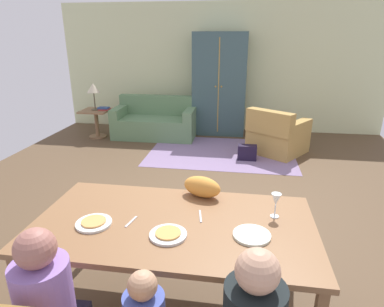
{
  "coord_description": "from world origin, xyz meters",
  "views": [
    {
      "loc": [
        0.53,
        -3.53,
        2.0
      ],
      "look_at": [
        0.03,
        -0.34,
        0.85
      ],
      "focal_mm": 30.73,
      "sensor_mm": 36.0,
      "label": 1
    }
  ],
  "objects_px": {
    "book_lower": "(105,109)",
    "table_lamp": "(93,89)",
    "wine_glass": "(276,200)",
    "armoire": "(220,85)",
    "armchair": "(277,136)",
    "handbag": "(247,153)",
    "cat": "(202,187)",
    "couch": "(156,122)",
    "plate_near_man": "(94,223)",
    "plate_near_child": "(168,235)",
    "plate_near_woman": "(252,235)",
    "dining_table": "(174,229)",
    "side_table": "(96,120)",
    "book_upper": "(104,108)"
  },
  "relations": [
    {
      "from": "plate_near_woman",
      "to": "armoire",
      "type": "xyz_separation_m",
      "value": [
        -0.6,
        5.11,
        0.28
      ]
    },
    {
      "from": "couch",
      "to": "armoire",
      "type": "distance_m",
      "value": 1.56
    },
    {
      "from": "plate_near_man",
      "to": "wine_glass",
      "type": "relative_size",
      "value": 1.34
    },
    {
      "from": "cat",
      "to": "armoire",
      "type": "bearing_deg",
      "value": 111.83
    },
    {
      "from": "plate_near_child",
      "to": "handbag",
      "type": "bearing_deg",
      "value": 80.96
    },
    {
      "from": "plate_near_man",
      "to": "table_lamp",
      "type": "xyz_separation_m",
      "value": [
        -1.99,
        4.41,
        0.24
      ]
    },
    {
      "from": "plate_near_child",
      "to": "wine_glass",
      "type": "xyz_separation_m",
      "value": [
        0.72,
        0.36,
        0.12
      ]
    },
    {
      "from": "plate_near_woman",
      "to": "armchair",
      "type": "distance_m",
      "value": 4.0
    },
    {
      "from": "handbag",
      "to": "plate_near_woman",
      "type": "bearing_deg",
      "value": -90.35
    },
    {
      "from": "couch",
      "to": "plate_near_man",
      "type": "bearing_deg",
      "value": -80.32
    },
    {
      "from": "plate_near_child",
      "to": "plate_near_woman",
      "type": "distance_m",
      "value": 0.55
    },
    {
      "from": "table_lamp",
      "to": "book_lower",
      "type": "distance_m",
      "value": 0.46
    },
    {
      "from": "plate_near_woman",
      "to": "armoire",
      "type": "bearing_deg",
      "value": 96.66
    },
    {
      "from": "plate_near_woman",
      "to": "cat",
      "type": "height_order",
      "value": "cat"
    },
    {
      "from": "dining_table",
      "to": "plate_near_man",
      "type": "bearing_deg",
      "value": -167.61
    },
    {
      "from": "dining_table",
      "to": "book_upper",
      "type": "bearing_deg",
      "value": 118.79
    },
    {
      "from": "armchair",
      "to": "handbag",
      "type": "xyz_separation_m",
      "value": [
        -0.52,
        -0.46,
        -0.19
      ]
    },
    {
      "from": "handbag",
      "to": "side_table",
      "type": "bearing_deg",
      "value": 163.84
    },
    {
      "from": "couch",
      "to": "book_lower",
      "type": "height_order",
      "value": "couch"
    },
    {
      "from": "armoire",
      "to": "handbag",
      "type": "xyz_separation_m",
      "value": [
        0.62,
        -1.62,
        -0.92
      ]
    },
    {
      "from": "cat",
      "to": "couch",
      "type": "xyz_separation_m",
      "value": [
        -1.49,
        4.12,
        -0.54
      ]
    },
    {
      "from": "couch",
      "to": "armoire",
      "type": "height_order",
      "value": "armoire"
    },
    {
      "from": "plate_near_woman",
      "to": "couch",
      "type": "bearing_deg",
      "value": 112.13
    },
    {
      "from": "wine_glass",
      "to": "armoire",
      "type": "relative_size",
      "value": 0.09
    },
    {
      "from": "couch",
      "to": "plate_near_woman",
      "type": "bearing_deg",
      "value": -67.87
    },
    {
      "from": "book_lower",
      "to": "table_lamp",
      "type": "bearing_deg",
      "value": -176.85
    },
    {
      "from": "plate_near_woman",
      "to": "table_lamp",
      "type": "distance_m",
      "value": 5.37
    },
    {
      "from": "wine_glass",
      "to": "armchair",
      "type": "height_order",
      "value": "wine_glass"
    },
    {
      "from": "dining_table",
      "to": "cat",
      "type": "xyz_separation_m",
      "value": [
        0.15,
        0.43,
        0.15
      ]
    },
    {
      "from": "armchair",
      "to": "dining_table",
      "type": "bearing_deg",
      "value": -105.79
    },
    {
      "from": "side_table",
      "to": "armoire",
      "type": "bearing_deg",
      "value": 16.12
    },
    {
      "from": "side_table",
      "to": "plate_near_child",
      "type": "bearing_deg",
      "value": -60.39
    },
    {
      "from": "armchair",
      "to": "handbag",
      "type": "bearing_deg",
      "value": -138.7
    },
    {
      "from": "plate_near_woman",
      "to": "book_upper",
      "type": "distance_m",
      "value": 5.29
    },
    {
      "from": "dining_table",
      "to": "side_table",
      "type": "relative_size",
      "value": 3.43
    },
    {
      "from": "dining_table",
      "to": "table_lamp",
      "type": "height_order",
      "value": "table_lamp"
    },
    {
      "from": "plate_near_woman",
      "to": "handbag",
      "type": "xyz_separation_m",
      "value": [
        0.02,
        3.49,
        -0.64
      ]
    },
    {
      "from": "dining_table",
      "to": "side_table",
      "type": "height_order",
      "value": "dining_table"
    },
    {
      "from": "plate_near_child",
      "to": "cat",
      "type": "relative_size",
      "value": 0.78
    },
    {
      "from": "plate_near_man",
      "to": "cat",
      "type": "height_order",
      "value": "cat"
    },
    {
      "from": "plate_near_woman",
      "to": "armchair",
      "type": "xyz_separation_m",
      "value": [
        0.54,
        3.94,
        -0.45
      ]
    },
    {
      "from": "dining_table",
      "to": "couch",
      "type": "height_order",
      "value": "couch"
    },
    {
      "from": "cat",
      "to": "side_table",
      "type": "distance_m",
      "value": 4.73
    },
    {
      "from": "armchair",
      "to": "wine_glass",
      "type": "bearing_deg",
      "value": -95.79
    },
    {
      "from": "book_lower",
      "to": "armchair",
      "type": "bearing_deg",
      "value": -7.56
    },
    {
      "from": "plate_near_child",
      "to": "table_lamp",
      "type": "relative_size",
      "value": 0.46
    },
    {
      "from": "dining_table",
      "to": "side_table",
      "type": "bearing_deg",
      "value": 120.63
    },
    {
      "from": "side_table",
      "to": "table_lamp",
      "type": "relative_size",
      "value": 1.07
    },
    {
      "from": "cat",
      "to": "armoire",
      "type": "distance_m",
      "value": 4.59
    },
    {
      "from": "wine_glass",
      "to": "book_upper",
      "type": "height_order",
      "value": "wine_glass"
    }
  ]
}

